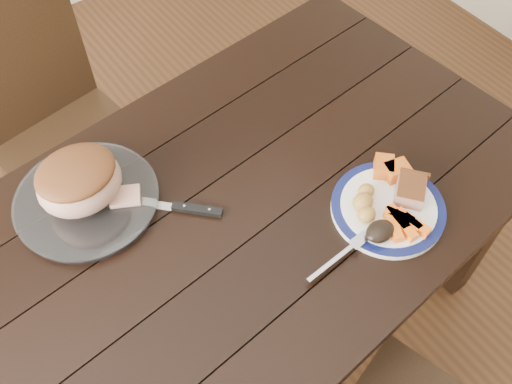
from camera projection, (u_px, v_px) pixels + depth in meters
ground at (234, 336)px, 1.94m from camera, size 4.00×4.00×0.00m
dining_table at (225, 236)px, 1.41m from camera, size 1.67×1.04×0.75m
chair_far at (56, 122)px, 1.81m from camera, size 0.48×0.48×0.93m
dinner_plate at (388, 209)px, 1.34m from camera, size 0.27×0.27×0.02m
plate_rim at (388, 207)px, 1.33m from camera, size 0.27×0.27×0.02m
serving_platter at (87, 201)px, 1.35m from camera, size 0.33×0.33×0.02m
pork_slice at (410, 190)px, 1.33m from camera, size 0.11×0.10×0.04m
roasted_potatoes at (365, 203)px, 1.31m from camera, size 0.09×0.09×0.04m
carrot_batons at (403, 223)px, 1.29m from camera, size 0.09×0.11×0.02m
pumpkin_wedges at (390, 169)px, 1.36m from camera, size 0.08×0.09×0.04m
dark_mushroom at (380, 231)px, 1.27m from camera, size 0.07×0.05×0.03m
fork at (342, 254)px, 1.25m from camera, size 0.18×0.03×0.00m
roast_joint at (80, 183)px, 1.29m from camera, size 0.20×0.17×0.13m
cut_slice at (125, 197)px, 1.33m from camera, size 0.09×0.08×0.02m
carving_knife at (181, 208)px, 1.34m from camera, size 0.24×0.25×0.01m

